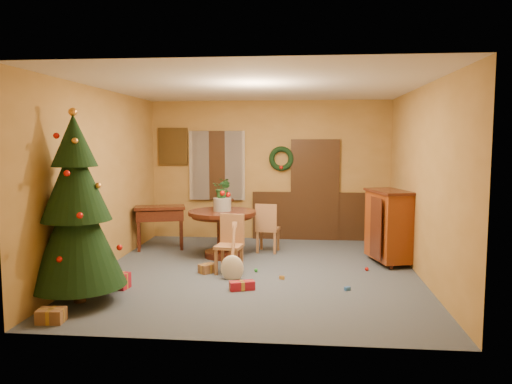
# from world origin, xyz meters

# --- Properties ---
(room_envelope) EXTENTS (5.50, 5.50, 5.50)m
(room_envelope) POSITION_xyz_m (0.21, 2.70, 1.12)
(room_envelope) COLOR #333D4B
(room_envelope) RESTS_ON ground
(dining_table) EXTENTS (1.21, 1.21, 0.83)m
(dining_table) POSITION_xyz_m (-0.72, 0.98, 0.58)
(dining_table) COLOR black
(dining_table) RESTS_ON floor
(urn) EXTENTS (0.32, 0.32, 0.23)m
(urn) POSITION_xyz_m (-0.72, 0.98, 0.95)
(urn) COLOR slate
(urn) RESTS_ON dining_table
(centerpiece_plant) EXTENTS (0.32, 0.28, 0.35)m
(centerpiece_plant) POSITION_xyz_m (-0.72, 0.98, 1.24)
(centerpiece_plant) COLOR #1E4C23
(centerpiece_plant) RESTS_ON urn
(chair_near) EXTENTS (0.45, 0.45, 0.92)m
(chair_near) POSITION_xyz_m (-0.42, -0.01, 0.49)
(chair_near) COLOR #96643C
(chair_near) RESTS_ON floor
(chair_far) EXTENTS (0.45, 0.45, 0.92)m
(chair_far) POSITION_xyz_m (0.06, 1.39, 0.50)
(chair_far) COLOR #96643C
(chair_far) RESTS_ON floor
(guitar) EXTENTS (0.40, 0.56, 0.81)m
(guitar) POSITION_xyz_m (-0.34, -0.44, 0.41)
(guitar) COLOR beige
(guitar) RESTS_ON floor
(plant_stand) EXTENTS (0.36, 0.36, 0.92)m
(plant_stand) POSITION_xyz_m (-0.83, 2.01, 0.57)
(plant_stand) COLOR black
(plant_stand) RESTS_ON floor
(stand_plant) EXTENTS (0.25, 0.23, 0.37)m
(stand_plant) POSITION_xyz_m (-0.83, 2.01, 1.11)
(stand_plant) COLOR #19471E
(stand_plant) RESTS_ON plant_stand
(christmas_tree) EXTENTS (1.21, 1.21, 2.49)m
(christmas_tree) POSITION_xyz_m (-2.15, -1.67, 1.18)
(christmas_tree) COLOR #382111
(christmas_tree) RESTS_ON floor
(writing_desk) EXTENTS (1.03, 0.71, 0.83)m
(writing_desk) POSITION_xyz_m (-2.01, 1.49, 0.63)
(writing_desk) COLOR black
(writing_desk) RESTS_ON floor
(sideboard) EXTENTS (0.76, 1.08, 1.25)m
(sideboard) POSITION_xyz_m (2.15, 0.79, 0.67)
(sideboard) COLOR #542009
(sideboard) RESTS_ON floor
(gift_a) EXTENTS (0.31, 0.24, 0.16)m
(gift_a) POSITION_xyz_m (-2.15, -2.40, 0.08)
(gift_a) COLOR brown
(gift_a) RESTS_ON floor
(gift_b) EXTENTS (0.25, 0.25, 0.22)m
(gift_b) POSITION_xyz_m (-1.84, -1.05, 0.11)
(gift_b) COLOR maroon
(gift_b) RESTS_ON floor
(gift_c) EXTENTS (0.30, 0.31, 0.14)m
(gift_c) POSITION_xyz_m (-0.78, -0.10, 0.07)
(gift_c) COLOR brown
(gift_c) RESTS_ON floor
(gift_d) EXTENTS (0.38, 0.25, 0.13)m
(gift_d) POSITION_xyz_m (-0.12, -0.95, 0.06)
(gift_d) COLOR maroon
(gift_d) RESTS_ON floor
(toy_a) EXTENTS (0.09, 0.09, 0.05)m
(toy_a) POSITION_xyz_m (1.34, -0.83, 0.03)
(toy_a) COLOR #285FB0
(toy_a) RESTS_ON floor
(toy_b) EXTENTS (0.06, 0.06, 0.06)m
(toy_b) POSITION_xyz_m (-0.02, 0.00, 0.03)
(toy_b) COLOR green
(toy_b) RESTS_ON floor
(toy_c) EXTENTS (0.09, 0.09, 0.05)m
(toy_c) POSITION_xyz_m (-0.31, -0.19, 0.03)
(toy_c) COLOR gold
(toy_c) RESTS_ON floor
(toy_d) EXTENTS (0.06, 0.06, 0.06)m
(toy_d) POSITION_xyz_m (1.74, 0.25, 0.03)
(toy_d) COLOR red
(toy_d) RESTS_ON floor
(toy_e) EXTENTS (0.08, 0.05, 0.05)m
(toy_e) POSITION_xyz_m (0.41, -0.36, 0.03)
(toy_e) COLOR gold
(toy_e) RESTS_ON floor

